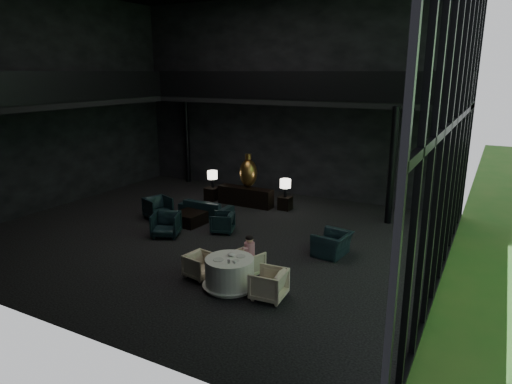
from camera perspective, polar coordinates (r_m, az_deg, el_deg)
The scene contains 34 objects.
floor at distance 14.80m, azimuth -6.00°, elevation -5.36°, with size 14.00×12.00×0.02m, color black.
wall_back at distance 19.17m, azimuth 3.99°, elevation 11.54°, with size 14.00×0.04×8.00m, color black.
wall_front at distance 9.66m, azimuth -27.22°, elevation 6.71°, with size 14.00×0.04×8.00m, color black.
wall_left at distance 18.82m, azimuth -24.57°, elevation 10.21°, with size 0.04×12.00×8.00m, color black.
curtain_wall at distance 11.52m, azimuth 23.67°, elevation 8.17°, with size 0.20×12.00×8.00m, color black, non-canonical shape.
mezzanine_left at distance 18.04m, azimuth -22.60°, elevation 10.26°, with size 2.00×12.00×0.25m, color black.
mezzanine_back at distance 17.86m, azimuth 5.62°, elevation 11.27°, with size 12.00×2.00×0.25m, color black.
railing_left at distance 17.25m, azimuth -20.64°, elevation 12.29°, with size 0.06×12.00×1.00m, color black.
railing_back at distance 16.91m, azimuth 4.31°, elevation 13.14°, with size 12.00×0.06×1.00m, color black.
column_nw at distance 21.67m, azimuth -8.64°, elevation 6.48°, with size 0.24×0.24×4.00m, color black.
column_ne at distance 16.04m, azimuth 16.63°, elevation 3.10°, with size 0.24×0.24×4.00m, color black.
console at distance 17.83m, azimuth -1.31°, elevation -0.56°, with size 2.24×0.51×0.71m, color black.
bronze_urn at distance 17.80m, azimuth -0.97°, elevation 2.43°, with size 0.69×0.69×1.29m.
side_table_left at distance 18.67m, azimuth -5.57°, elevation -0.23°, with size 0.47×0.47×0.52m, color black.
table_lamp_left at distance 18.57m, azimuth -5.47°, elevation 2.06°, with size 0.41×0.41×0.68m.
side_table_right at distance 17.35m, azimuth 3.67°, elevation -1.39°, with size 0.46×0.46×0.50m, color black.
table_lamp_right at distance 17.15m, azimuth 3.69°, elevation 0.98°, with size 0.41×0.41×0.68m.
sofa at distance 16.72m, azimuth -6.27°, elevation -1.69°, with size 1.84×0.54×0.72m, color #102B2E.
lounge_armchair_west at distance 16.59m, azimuth -12.16°, elevation -1.68°, with size 0.91×0.85×0.94m, color #193340.
lounge_armchair_east at distance 14.89m, azimuth -4.22°, elevation -3.81°, with size 0.66×0.62×0.68m, color #15252B.
lounge_armchair_south at distance 14.76m, azimuth -11.19°, elevation -3.74°, with size 0.89×0.84×0.92m, color #1F313D.
window_armchair at distance 13.21m, azimuth 9.51°, elevation -6.02°, with size 0.99×0.65×0.87m, color #1A303C.
coffee_table at distance 15.83m, azimuth -8.36°, elevation -3.28°, with size 0.95×0.95×0.42m, color black.
dining_table at distance 11.23m, azimuth -3.30°, elevation -10.30°, with size 1.34×1.34×0.75m.
dining_chair_north at distance 11.89m, azimuth -1.03°, elevation -8.81°, with size 0.63×0.59×0.65m, color beige.
dining_chair_east at distance 10.70m, azimuth 1.59°, elevation -11.30°, with size 0.74×0.69×0.76m, color beige.
dining_chair_west at distance 11.83m, azimuth -6.98°, elevation -9.15°, with size 0.59×0.56×0.61m, color beige.
child at distance 11.79m, azimuth -0.82°, elevation -6.82°, with size 0.28×0.28×0.59m.
plate_a at distance 11.00m, azimuth -4.73°, elevation -8.43°, with size 0.25×0.25×0.02m, color white.
plate_b at distance 11.16m, azimuth -1.93°, elevation -8.03°, with size 0.23×0.23×0.02m, color white.
saucer at distance 10.92m, azimuth -2.56°, elevation -8.58°, with size 0.16×0.16×0.01m, color white.
coffee_cup at distance 10.80m, azimuth -2.71°, elevation -8.62°, with size 0.09×0.09×0.07m, color white.
cereal_bowl at distance 11.18m, azimuth -3.15°, elevation -7.81°, with size 0.17×0.17×0.08m, color white.
cream_pot at distance 10.81m, azimuth -3.43°, elevation -8.66°, with size 0.07×0.07×0.08m, color #99999E.
Camera 1 is at (7.91, -11.43, 5.10)m, focal length 32.00 mm.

